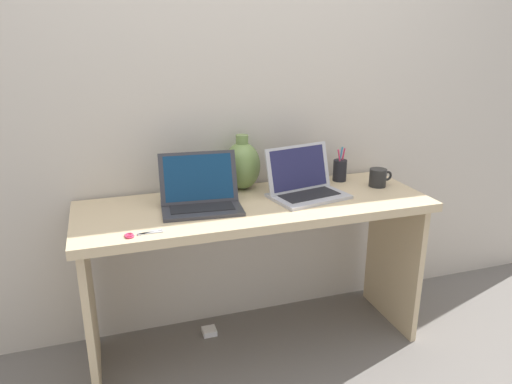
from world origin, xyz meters
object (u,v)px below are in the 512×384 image
at_px(coffee_mug, 378,178).
at_px(power_brick, 209,331).
at_px(scissors, 137,235).
at_px(laptop_right, 304,183).
at_px(laptop_left, 200,194).
at_px(green_vase, 242,165).
at_px(pen_cup, 340,170).

relative_size(coffee_mug, power_brick, 1.75).
bearing_deg(coffee_mug, scissors, -168.24).
bearing_deg(laptop_right, power_brick, 164.75).
relative_size(laptop_left, scissors, 2.46).
bearing_deg(laptop_left, power_brick, 70.51).
relative_size(green_vase, coffee_mug, 2.20).
bearing_deg(power_brick, coffee_mug, -7.27).
bearing_deg(coffee_mug, pen_cup, 133.82).
relative_size(laptop_left, green_vase, 1.35).
height_order(laptop_left, coffee_mug, laptop_left).
xyz_separation_m(laptop_left, pen_cup, (0.77, 0.16, -0.00)).
relative_size(laptop_left, coffee_mug, 2.97).
bearing_deg(laptop_left, green_vase, 37.46).
height_order(coffee_mug, scissors, coffee_mug).
distance_m(coffee_mug, pen_cup, 0.20).
distance_m(laptop_right, pen_cup, 0.31).
bearing_deg(power_brick, laptop_right, -15.25).
bearing_deg(coffee_mug, power_brick, 172.73).
relative_size(laptop_left, laptop_right, 0.95).
bearing_deg(laptop_left, laptop_right, 0.37).
bearing_deg(laptop_right, green_vase, 142.43).
distance_m(laptop_left, scissors, 0.38).
xyz_separation_m(coffee_mug, scissors, (-1.20, -0.25, -0.04)).
height_order(green_vase, coffee_mug, green_vase).
distance_m(laptop_left, pen_cup, 0.78).
height_order(pen_cup, power_brick, pen_cup).
distance_m(scissors, power_brick, 0.89).
xyz_separation_m(laptop_right, power_brick, (-0.45, 0.12, -0.80)).
relative_size(coffee_mug, scissors, 0.83).
xyz_separation_m(laptop_right, scissors, (-0.79, -0.24, -0.06)).
bearing_deg(green_vase, laptop_left, -142.54).
height_order(coffee_mug, power_brick, coffee_mug).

